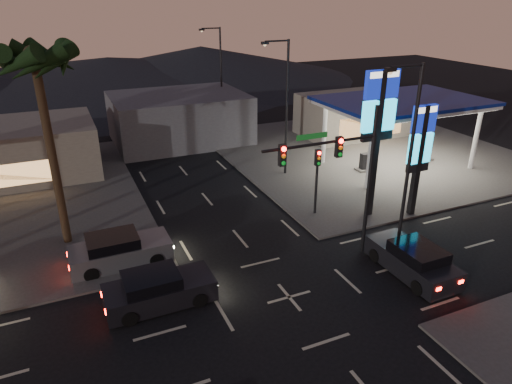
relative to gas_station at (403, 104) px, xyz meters
name	(u,v)px	position (x,y,z in m)	size (l,w,h in m)	color
ground	(289,297)	(-16.00, -12.00, -5.08)	(140.00, 140.00, 0.00)	black
corner_lot_ne	(365,151)	(0.00, 4.00, -5.02)	(24.00, 24.00, 0.12)	#47443F
gas_station	(403,104)	(0.00, 0.00, 0.00)	(12.20, 8.20, 5.47)	silver
convenience_store	(353,115)	(2.00, 9.00, -3.08)	(10.00, 6.00, 4.00)	#726B5B
pylon_sign_tall	(379,116)	(-7.50, -6.50, 1.31)	(2.20, 0.35, 9.00)	black
pylon_sign_short	(420,144)	(-5.00, -7.50, -0.42)	(1.60, 0.35, 7.00)	black
traffic_signal_mast	(342,166)	(-12.24, -10.01, 0.15)	(6.10, 0.39, 8.00)	black
pedestal_signal	(317,171)	(-10.50, -5.02, -2.16)	(0.32, 0.39, 4.30)	black
streetlight_near	(407,154)	(-9.21, -11.00, 0.64)	(2.14, 0.25, 10.00)	black
streetlight_mid	(284,101)	(-9.21, 2.00, 0.64)	(2.14, 0.25, 10.00)	black
streetlight_far	(219,73)	(-9.21, 16.00, 0.64)	(2.14, 0.25, 10.00)	black
palm_a	(36,71)	(-25.00, -2.50, 4.35)	(4.41, 4.41, 10.86)	black
building_far_mid	(179,118)	(-14.00, 14.00, -2.88)	(12.00, 9.00, 4.40)	#4C4C51
hill_right	(201,62)	(-1.00, 48.00, -2.58)	(50.00, 50.00, 5.00)	black
hill_center	(109,71)	(-16.00, 48.00, -3.08)	(60.00, 60.00, 4.00)	black
car_lane_a_front	(158,290)	(-21.57, -10.04, -4.33)	(4.98, 2.15, 1.61)	black
car_lane_b_front	(119,251)	(-22.65, -5.93, -4.30)	(5.19, 2.25, 1.68)	slate
suv_station	(413,260)	(-9.50, -12.71, -4.32)	(2.19, 4.96, 1.64)	black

